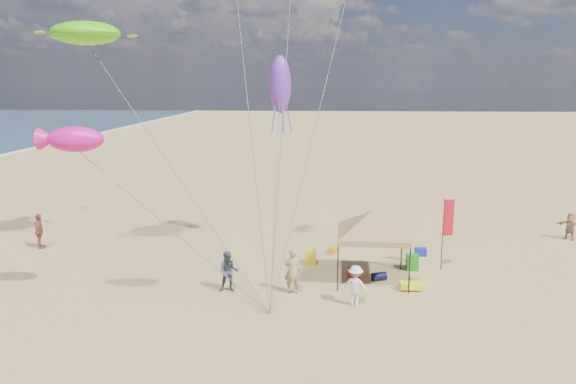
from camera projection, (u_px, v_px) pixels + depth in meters
The scene contains 19 objects.
ground at pixel (283, 321), 18.64m from camera, with size 280.00×280.00×0.00m, color tan.
canopy_tent at pixel (373, 213), 21.99m from camera, with size 5.66×5.66×3.49m.
feather_flag at pixel (447, 222), 23.37m from camera, with size 0.49×0.16×3.26m.
cooler_red at pixel (354, 273), 22.82m from camera, with size 0.54×0.38×0.38m, color #AE0D1D.
cooler_blue at pixel (421, 252), 25.64m from camera, with size 0.54×0.38×0.38m, color #1520AC.
bag_navy at pixel (379, 276), 22.43m from camera, with size 0.36×0.36×0.60m, color black.
bag_orange at pixel (333, 250), 26.02m from camera, with size 0.36×0.36×0.60m, color orange.
chair_green at pixel (412, 262), 23.70m from camera, with size 0.50×0.50×0.70m, color #187E16.
chair_yellow at pixel (311, 257), 24.39m from camera, with size 0.50×0.50×0.70m, color yellow.
crate_grey at pixel (414, 282), 21.95m from camera, with size 0.34×0.30×0.28m, color slate.
beach_cart at pixel (411, 285), 21.38m from camera, with size 0.90×0.50×0.24m, color yellow.
person_near_a at pixel (292, 271), 20.96m from camera, with size 0.67×0.44×1.85m, color tan.
person_near_b at pixel (229, 272), 21.11m from camera, with size 0.81×0.63×1.67m, color #363D4A.
person_near_c at pixel (355, 286), 19.79m from camera, with size 1.01×0.58×1.56m, color silver.
person_far_a at pixel (39, 231), 26.68m from camera, with size 1.05×0.44×1.80m, color #945039.
person_far_c at pixel (570, 226), 28.21m from camera, with size 1.35×0.43×1.46m, color #AB7B5B.
turtle_kite at pixel (85, 33), 23.48m from camera, with size 3.08×2.46×1.03m, color #43D10A.
fish_kite at pixel (75, 139), 18.29m from camera, with size 2.00×1.00×0.89m, color #DC1188.
squid_kite at pixel (280, 84), 25.39m from camera, with size 1.05×1.05×2.72m, color purple.
Camera 1 is at (1.25, -17.30, 8.18)m, focal length 33.27 mm.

